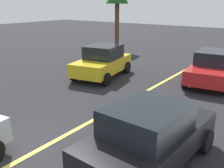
# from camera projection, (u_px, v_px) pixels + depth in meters

# --- Properties ---
(ground_plane) EXTENTS (80.00, 80.00, 0.00)m
(ground_plane) POSITION_uv_depth(u_px,v_px,m) (29.00, 155.00, 6.91)
(ground_plane) COLOR #262628
(lane_marking_centre) EXTENTS (28.00, 0.16, 0.01)m
(lane_marking_centre) POSITION_uv_depth(u_px,v_px,m) (100.00, 117.00, 9.23)
(lane_marking_centre) COLOR #E0D14C
(car_red_near_curb) EXTENTS (4.48, 2.42, 1.60)m
(car_red_near_curb) POSITION_uv_depth(u_px,v_px,m) (213.00, 67.00, 12.90)
(car_red_near_curb) COLOR red
(car_red_near_curb) RESTS_ON ground_plane
(car_yellow_behind_van) EXTENTS (4.16, 2.62, 1.69)m
(car_yellow_behind_van) POSITION_uv_depth(u_px,v_px,m) (103.00, 61.00, 13.98)
(car_yellow_behind_van) COLOR gold
(car_yellow_behind_van) RESTS_ON ground_plane
(car_black_approaching) EXTENTS (4.12, 2.23, 1.60)m
(car_black_approaching) POSITION_uv_depth(u_px,v_px,m) (149.00, 135.00, 6.33)
(car_black_approaching) COLOR black
(car_black_approaching) RESTS_ON ground_plane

